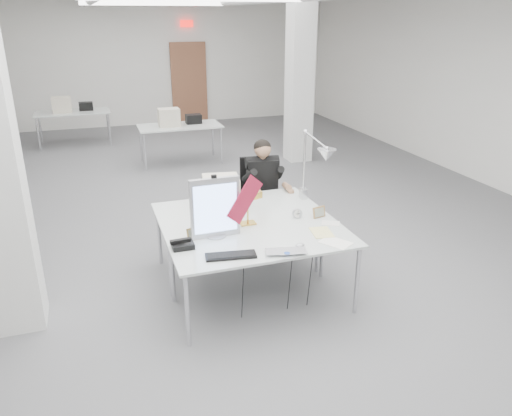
{
  "coord_description": "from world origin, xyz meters",
  "views": [
    {
      "loc": [
        -1.46,
        -6.63,
        2.8
      ],
      "look_at": [
        0.09,
        -2.0,
        0.89
      ],
      "focal_mm": 35.0,
      "sensor_mm": 36.0,
      "label": 1
    }
  ],
  "objects": [
    {
      "name": "desk_phone",
      "position": [
        -0.77,
        -2.42,
        0.78
      ],
      "size": [
        0.2,
        0.18,
        0.05
      ],
      "primitive_type": "cube",
      "rotation": [
        0.0,
        0.0,
        -0.01
      ],
      "color": "black",
      "rests_on": "desk_main"
    },
    {
      "name": "picture_frame_left",
      "position": [
        -0.63,
        -2.24,
        0.81
      ],
      "size": [
        0.14,
        0.06,
        0.11
      ],
      "primitive_type": "cube",
      "rotation": [
        -0.21,
        0.0,
        0.23
      ],
      "color": "#A08145",
      "rests_on": "desk_main"
    },
    {
      "name": "laptop",
      "position": [
        0.09,
        -2.9,
        0.77
      ],
      "size": [
        0.42,
        0.32,
        0.03
      ],
      "primitive_type": "imported",
      "rotation": [
        0.0,
        0.0,
        -0.23
      ],
      "color": "#A9A9AE",
      "rests_on": "desk_main"
    },
    {
      "name": "monitor",
      "position": [
        -0.41,
        -2.27,
        1.06
      ],
      "size": [
        0.49,
        0.06,
        0.6
      ],
      "primitive_type": "cube",
      "rotation": [
        0.0,
        0.0,
        0.02
      ],
      "color": "#ADADB2",
      "rests_on": "desk_main"
    },
    {
      "name": "room_shell",
      "position": [
        0.04,
        0.13,
        1.69
      ],
      "size": [
        10.04,
        14.04,
        3.24
      ],
      "color": "#5A5A5D",
      "rests_on": "ground"
    },
    {
      "name": "picture_frame_right",
      "position": [
        0.76,
        -2.15,
        0.82
      ],
      "size": [
        0.16,
        0.07,
        0.12
      ],
      "primitive_type": "cube",
      "rotation": [
        -0.21,
        0.0,
        0.22
      ],
      "color": "#B0824C",
      "rests_on": "desk_main"
    },
    {
      "name": "desk_clock",
      "position": [
        0.53,
        -2.09,
        0.81
      ],
      "size": [
        0.11,
        0.05,
        0.11
      ],
      "primitive_type": "cylinder",
      "rotation": [
        1.57,
        0.0,
        -0.17
      ],
      "color": "#AEAEB3",
      "rests_on": "desk_main"
    },
    {
      "name": "beige_monitor",
      "position": [
        -0.17,
        -1.57,
        0.94
      ],
      "size": [
        0.45,
        0.43,
        0.37
      ],
      "primitive_type": "cube",
      "rotation": [
        0.0,
        0.0,
        -0.17
      ],
      "color": "beige",
      "rests_on": "desk_second"
    },
    {
      "name": "architect_lamp",
      "position": [
        0.84,
        -1.8,
        1.2
      ],
      "size": [
        0.44,
        0.73,
        0.89
      ],
      "primitive_type": null,
      "rotation": [
        0.0,
        0.0,
        0.31
      ],
      "color": "#B5B5B9",
      "rests_on": "desk_second"
    },
    {
      "name": "keyboard",
      "position": [
        -0.4,
        -2.75,
        0.77
      ],
      "size": [
        0.48,
        0.22,
        0.02
      ],
      "primitive_type": "cube",
      "rotation": [
        0.0,
        0.0,
        -0.15
      ],
      "color": "black",
      "rests_on": "desk_main"
    },
    {
      "name": "desk_main",
      "position": [
        0.0,
        -2.5,
        0.74
      ],
      "size": [
        1.8,
        0.9,
        0.02
      ],
      "primitive_type": "cube",
      "color": "silver",
      "rests_on": "room_shell"
    },
    {
      "name": "bg_desk_b",
      "position": [
        -1.8,
        5.2,
        0.74
      ],
      "size": [
        1.6,
        0.8,
        0.02
      ],
      "primitive_type": "cube",
      "color": "silver",
      "rests_on": "room_shell"
    },
    {
      "name": "desk_second",
      "position": [
        0.0,
        -1.6,
        0.74
      ],
      "size": [
        1.8,
        0.9,
        0.02
      ],
      "primitive_type": "cube",
      "color": "silver",
      "rests_on": "room_shell"
    },
    {
      "name": "paper_stack_a",
      "position": [
        0.63,
        -2.78,
        0.76
      ],
      "size": [
        0.32,
        0.34,
        0.01
      ],
      "primitive_type": "cube",
      "rotation": [
        0.0,
        0.0,
        0.55
      ],
      "color": "white",
      "rests_on": "desk_main"
    },
    {
      "name": "mouse",
      "position": [
        0.27,
        -2.76,
        0.77
      ],
      "size": [
        0.11,
        0.09,
        0.04
      ],
      "primitive_type": "ellipsoid",
      "rotation": [
        0.0,
        0.0,
        0.41
      ],
      "color": "#A3A4A7",
      "rests_on": "desk_main"
    },
    {
      "name": "paper_stack_b",
      "position": [
        0.61,
        -2.53,
        0.76
      ],
      "size": [
        0.23,
        0.3,
        0.01
      ],
      "primitive_type": "cube",
      "rotation": [
        0.0,
        0.0,
        -0.15
      ],
      "color": "#E9DF8B",
      "rests_on": "desk_main"
    },
    {
      "name": "bankers_lamp",
      "position": [
        -0.02,
        -2.08,
        0.93
      ],
      "size": [
        0.34,
        0.22,
        0.35
      ],
      "primitive_type": null,
      "rotation": [
        0.0,
        0.0,
        0.34
      ],
      "color": "gold",
      "rests_on": "desk_main"
    },
    {
      "name": "seated_person",
      "position": [
        0.54,
        -0.93,
        0.9
      ],
      "size": [
        0.49,
        0.59,
        0.8
      ],
      "primitive_type": null,
      "rotation": [
        0.0,
        0.0,
        -0.13
      ],
      "color": "black",
      "rests_on": "office_chair"
    },
    {
      "name": "pennant",
      "position": [
        -0.12,
        -2.31,
        1.12
      ],
      "size": [
        0.42,
        0.17,
        0.48
      ],
      "primitive_type": "cube",
      "rotation": [
        0.0,
        -0.87,
        0.36
      ],
      "color": "maroon",
      "rests_on": "monitor"
    },
    {
      "name": "paper_stack_c",
      "position": [
        0.8,
        -2.34,
        0.76
      ],
      "size": [
        0.23,
        0.2,
        0.01
      ],
      "primitive_type": "cube",
      "rotation": [
        0.0,
        0.0,
        -0.5
      ],
      "color": "silver",
      "rests_on": "desk_main"
    },
    {
      "name": "office_chair",
      "position": [
        0.54,
        -0.88,
        0.49
      ],
      "size": [
        0.54,
        0.54,
        0.99
      ],
      "primitive_type": null,
      "rotation": [
        0.0,
        0.0,
        -0.13
      ],
      "color": "black",
      "rests_on": "room_shell"
    },
    {
      "name": "bg_desk_a",
      "position": [
        0.2,
        3.0,
        0.74
      ],
      "size": [
        1.6,
        0.8,
        0.02
      ],
      "primitive_type": "cube",
      "color": "silver",
      "rests_on": "room_shell"
    }
  ]
}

